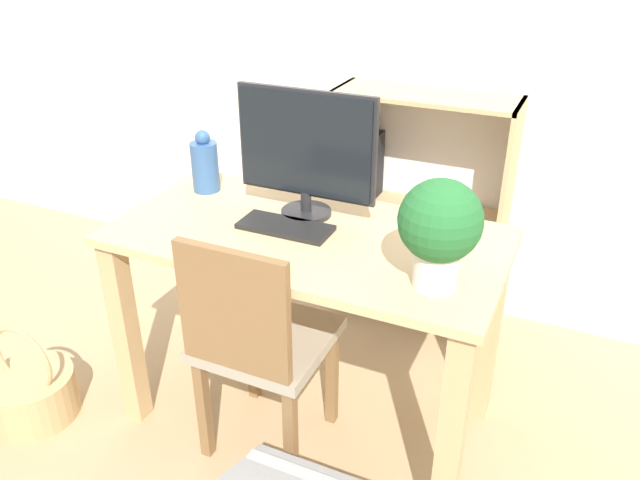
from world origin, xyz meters
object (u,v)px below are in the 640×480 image
Objects in this scene: vase at (205,164)px; bookshelf at (386,218)px; monitor at (306,149)px; chair at (257,340)px; basket at (32,393)px; keyboard at (285,227)px; potted_plant at (440,227)px.

vase is 0.91m from bookshelf.
monitor is at bearing -95.05° from bookshelf.
vase is 0.27× the size of chair.
vase is 0.69m from chair.
monitor is 2.11× the size of vase.
chair is 0.82× the size of bookshelf.
basket is (-0.86, -0.20, -0.37)m from chair.
keyboard is 0.37m from chair.
vase is 0.22× the size of bookshelf.
chair is 1.04m from bookshelf.
monitor reaches higher than basket.
bookshelf is at bearing 84.95° from monitor.
bookshelf is 2.66× the size of basket.
bookshelf is at bearing 115.23° from potted_plant.
basket is at bearing -176.75° from chair.
chair is 2.19× the size of basket.
potted_plant is 0.37× the size of chair.
bookshelf is (0.06, 0.69, -0.54)m from monitor.
monitor is at bearing 32.40° from basket.
monitor reaches higher than keyboard.
potted_plant is 0.71m from chair.
potted_plant is (0.94, -0.31, 0.08)m from vase.
chair is at bearing -171.70° from potted_plant.
keyboard is at bearing -95.11° from bookshelf.
basket is (-0.93, -1.24, -0.35)m from bookshelf.
potted_plant is 1.17m from bookshelf.
monitor reaches higher than potted_plant.
vase is 1.05m from basket.
keyboard is at bearing -22.26° from vase.
potted_plant is at bearing -18.10° from vase.
basket is (-0.85, -0.42, -0.67)m from keyboard.
vase is at bearing 127.23° from chair.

